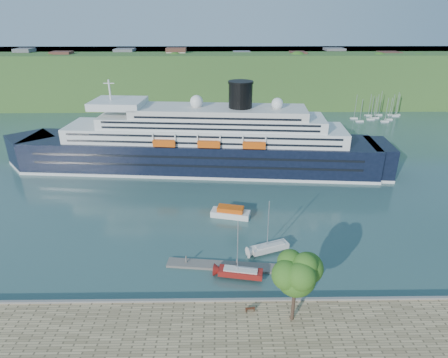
% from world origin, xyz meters
% --- Properties ---
extents(ground, '(400.00, 400.00, 0.00)m').
position_xyz_m(ground, '(0.00, 0.00, 0.00)').
color(ground, '#2C4E4B').
rests_on(ground, ground).
extents(far_hillside, '(400.00, 50.00, 24.00)m').
position_xyz_m(far_hillside, '(0.00, 145.00, 12.00)').
color(far_hillside, '#355A24').
rests_on(far_hillside, ground).
extents(quay_coping, '(220.00, 0.50, 0.30)m').
position_xyz_m(quay_coping, '(0.00, -0.20, 1.15)').
color(quay_coping, slate).
rests_on(quay_coping, promenade).
extents(cruise_ship, '(110.75, 25.00, 24.66)m').
position_xyz_m(cruise_ship, '(-6.66, 54.45, 12.33)').
color(cruise_ship, black).
rests_on(cruise_ship, ground).
extents(park_bench, '(1.47, 0.74, 0.90)m').
position_xyz_m(park_bench, '(3.55, -2.30, 1.45)').
color(park_bench, '#4D2516').
rests_on(park_bench, promenade).
extents(promenade_tree, '(7.22, 7.22, 11.95)m').
position_xyz_m(promenade_tree, '(9.37, -3.92, 6.98)').
color(promenade_tree, '#255516').
rests_on(promenade_tree, promenade).
extents(floating_pontoon, '(20.19, 4.71, 0.45)m').
position_xyz_m(floating_pontoon, '(-0.03, 9.31, 0.22)').
color(floating_pontoon, slate).
rests_on(floating_pontoon, ground).
extents(sailboat_red, '(8.35, 3.67, 10.43)m').
position_xyz_m(sailboat_red, '(2.66, 6.35, 5.21)').
color(sailboat_red, maroon).
rests_on(sailboat_red, ground).
extents(sailboat_white_far, '(8.18, 4.92, 10.23)m').
position_xyz_m(sailboat_white_far, '(8.40, 13.59, 5.12)').
color(sailboat_white_far, silver).
rests_on(sailboat_white_far, ground).
extents(tender_launch, '(8.88, 4.79, 2.33)m').
position_xyz_m(tender_launch, '(1.60, 26.96, 1.17)').
color(tender_launch, '#E2510D').
rests_on(tender_launch, ground).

